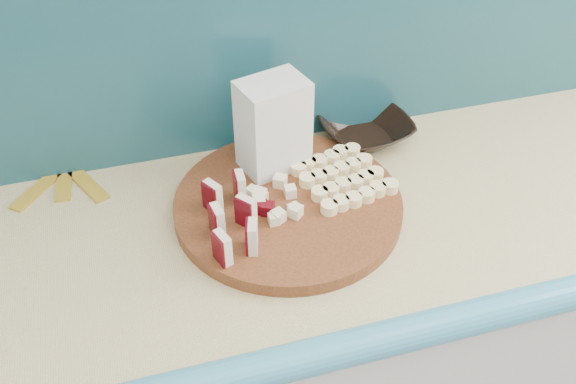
# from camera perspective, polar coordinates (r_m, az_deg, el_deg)

# --- Properties ---
(kitchen_counter) EXTENTS (2.20, 0.63, 0.91)m
(kitchen_counter) POSITION_cam_1_polar(r_m,az_deg,el_deg) (1.58, 0.49, -14.87)
(kitchen_counter) COLOR silver
(kitchen_counter) RESTS_ON ground
(backsplash) EXTENTS (2.20, 0.02, 0.50)m
(backsplash) POSITION_cam_1_polar(r_m,az_deg,el_deg) (1.32, -2.99, 13.54)
(backsplash) COLOR teal
(backsplash) RESTS_ON kitchen_counter
(cutting_board) EXTENTS (0.53, 0.53, 0.03)m
(cutting_board) POSITION_cam_1_polar(r_m,az_deg,el_deg) (1.25, 0.00, -1.18)
(cutting_board) COLOR #45220E
(cutting_board) RESTS_ON kitchen_counter
(apple_wedges) EXTENTS (0.09, 0.19, 0.06)m
(apple_wedges) POSITION_cam_1_polar(r_m,az_deg,el_deg) (1.17, -5.07, -2.15)
(apple_wedges) COLOR beige
(apple_wedges) RESTS_ON cutting_board
(apple_chunks) EXTENTS (0.07, 0.08, 0.02)m
(apple_chunks) POSITION_cam_1_polar(r_m,az_deg,el_deg) (1.23, -1.18, -0.73)
(apple_chunks) COLOR #F0E7C0
(apple_chunks) RESTS_ON cutting_board
(banana_slices) EXTENTS (0.19, 0.19, 0.02)m
(banana_slices) POSITION_cam_1_polar(r_m,az_deg,el_deg) (1.29, 4.83, 1.32)
(banana_slices) COLOR #FCE49A
(banana_slices) RESTS_ON cutting_board
(brown_bowl) EXTENTS (0.23, 0.23, 0.05)m
(brown_bowl) POSITION_cam_1_polar(r_m,az_deg,el_deg) (1.45, 6.89, 5.58)
(brown_bowl) COLOR black
(brown_bowl) RESTS_ON kitchen_counter
(flour_bag) EXTENTS (0.15, 0.12, 0.22)m
(flour_bag) POSITION_cam_1_polar(r_m,az_deg,el_deg) (1.28, -1.31, 5.44)
(flour_bag) COLOR silver
(flour_bag) RESTS_ON kitchen_counter
(banana_peel) EXTENTS (0.20, 0.17, 0.01)m
(banana_peel) POSITION_cam_1_polar(r_m,az_deg,el_deg) (1.40, -19.35, 0.69)
(banana_peel) COLOR gold
(banana_peel) RESTS_ON kitchen_counter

